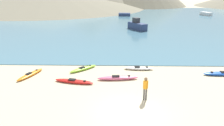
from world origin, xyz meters
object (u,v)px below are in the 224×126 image
kayak_on_sand_4 (139,68)px  kayak_on_sand_5 (74,81)px  kayak_on_sand_2 (118,78)px  kayak_on_sand_0 (83,69)px  person_near_foreground (145,87)px  moored_boat_3 (137,26)px  moored_boat_2 (206,14)px  kayak_on_sand_3 (30,74)px  kayak_on_sand_1 (222,74)px  moored_boat_1 (125,14)px

kayak_on_sand_4 → kayak_on_sand_5: bearing=-150.2°
kayak_on_sand_2 → kayak_on_sand_4: 3.27m
kayak_on_sand_2 → kayak_on_sand_5: bearing=-168.5°
kayak_on_sand_0 → person_near_foreground: size_ratio=1.50×
kayak_on_sand_0 → moored_boat_3: (7.13, 21.81, 0.69)m
person_near_foreground → moored_boat_2: person_near_foreground is taller
kayak_on_sand_2 → kayak_on_sand_3: 8.01m
kayak_on_sand_1 → kayak_on_sand_3: (-17.55, -0.56, -0.02)m
moored_boat_3 → kayak_on_sand_4: bearing=-94.5°
kayak_on_sand_4 → moored_boat_3: size_ratio=0.64×
kayak_on_sand_0 → kayak_on_sand_5: (-0.33, -3.05, -0.01)m
kayak_on_sand_0 → moored_boat_1: size_ratio=0.76×
moored_boat_1 → moored_boat_2: 23.82m
kayak_on_sand_1 → moored_boat_3: bearing=104.2°
kayak_on_sand_2 → moored_boat_1: moored_boat_1 is taller
kayak_on_sand_4 → person_near_foreground: bearing=-91.2°
kayak_on_sand_1 → kayak_on_sand_4: kayak_on_sand_1 is taller
kayak_on_sand_5 → moored_boat_2: (29.51, 48.47, 0.39)m
kayak_on_sand_0 → moored_boat_1: moored_boat_1 is taller
kayak_on_sand_3 → kayak_on_sand_5: size_ratio=0.93×
kayak_on_sand_1 → moored_boat_3: (-5.81, 22.87, 0.68)m
kayak_on_sand_0 → moored_boat_2: bearing=57.3°
kayak_on_sand_5 → kayak_on_sand_4: bearing=29.8°
kayak_on_sand_4 → moored_boat_1: (0.00, 43.44, 0.32)m
kayak_on_sand_2 → moored_boat_3: moored_boat_3 is taller
kayak_on_sand_2 → kayak_on_sand_4: bearing=51.0°
person_near_foreground → moored_boat_3: (1.83, 27.73, -0.17)m
kayak_on_sand_4 → moored_boat_2: size_ratio=0.76×
kayak_on_sand_1 → kayak_on_sand_3: size_ratio=1.05×
moored_boat_2 → moored_boat_1: bearing=-175.8°
kayak_on_sand_5 → person_near_foreground: size_ratio=1.99×
kayak_on_sand_1 → moored_boat_1: size_ratio=0.99×
kayak_on_sand_3 → moored_boat_1: moored_boat_1 is taller
kayak_on_sand_0 → moored_boat_2: moored_boat_2 is taller
kayak_on_sand_5 → kayak_on_sand_0: bearing=83.9°
kayak_on_sand_1 → moored_boat_2: 49.23m
kayak_on_sand_5 → person_near_foreground: (5.62, -2.87, 0.87)m
kayak_on_sand_1 → moored_boat_2: bearing=70.7°
kayak_on_sand_0 → kayak_on_sand_1: bearing=-4.7°
kayak_on_sand_3 → moored_boat_2: bearing=54.3°
kayak_on_sand_2 → kayak_on_sand_3: (-7.98, 0.69, -0.03)m
kayak_on_sand_1 → moored_boat_3: moored_boat_3 is taller
person_near_foreground → moored_boat_3: bearing=86.2°
kayak_on_sand_4 → moored_boat_3: (1.70, 21.57, 0.69)m
moored_boat_1 → kayak_on_sand_0: bearing=-97.1°
person_near_foreground → kayak_on_sand_1: bearing=32.5°
kayak_on_sand_2 → kayak_on_sand_3: bearing=175.1°
kayak_on_sand_3 → kayak_on_sand_4: (10.04, 1.86, 0.01)m
kayak_on_sand_1 → moored_boat_1: moored_boat_1 is taller
moored_boat_2 → moored_boat_3: bearing=-133.1°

